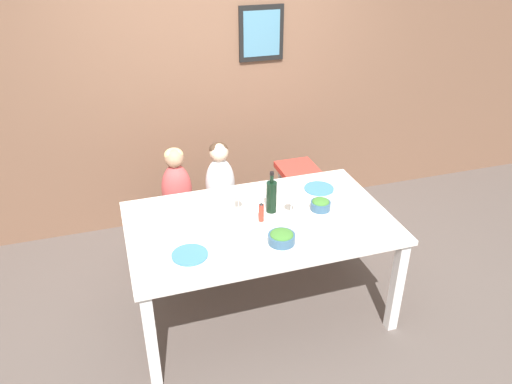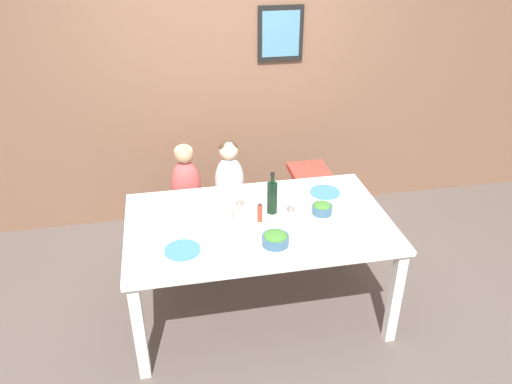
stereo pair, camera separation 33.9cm
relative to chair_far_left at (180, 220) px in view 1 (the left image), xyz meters
name	(u,v)px [view 1 (the left image)]	position (x,y,z in m)	size (l,w,h in m)	color
ground_plane	(259,307)	(0.44, -0.79, -0.39)	(14.00, 14.00, 0.00)	#564C47
wall_back	(208,78)	(0.45, 0.70, 0.96)	(10.00, 0.09, 2.70)	brown
dining_table	(260,231)	(0.44, -0.79, 0.30)	(1.80, 1.08, 0.78)	white
chair_far_left	(180,220)	(0.00, 0.00, 0.00)	(0.38, 0.43, 0.46)	silver
chair_far_center	(221,213)	(0.36, 0.00, 0.00)	(0.38, 0.43, 0.46)	silver
chair_right_highchair	(298,184)	(1.05, 0.00, 0.17)	(0.32, 0.36, 0.72)	silver
person_child_left	(176,182)	(0.00, 0.00, 0.36)	(0.24, 0.19, 0.57)	#C64C4C
person_child_center	(220,176)	(0.36, 0.00, 0.36)	(0.24, 0.19, 0.57)	silver
wine_bottle	(271,196)	(0.56, -0.70, 0.51)	(0.07, 0.07, 0.31)	black
paper_towel_roll	(227,214)	(0.21, -0.84, 0.52)	(0.11, 0.11, 0.26)	white
wine_glass_near	(291,199)	(0.68, -0.77, 0.51)	(0.07, 0.07, 0.17)	white
wine_glass_far	(238,196)	(0.34, -0.62, 0.51)	(0.07, 0.07, 0.17)	white
salad_bowl_large	(282,237)	(0.50, -1.08, 0.43)	(0.18, 0.18, 0.08)	#335675
salad_bowl_small	(321,204)	(0.90, -0.77, 0.43)	(0.14, 0.14, 0.08)	#335675
dinner_plate_front_left	(190,255)	(-0.09, -1.04, 0.39)	(0.23, 0.23, 0.01)	teal
dinner_plate_back_left	(177,207)	(-0.07, -0.45, 0.39)	(0.23, 0.23, 0.01)	silver
dinner_plate_back_right	(319,188)	(1.01, -0.50, 0.39)	(0.23, 0.23, 0.01)	teal
dinner_plate_front_right	(338,230)	(0.90, -1.06, 0.39)	(0.23, 0.23, 0.01)	silver
condiment_bottle_hot_sauce	(261,212)	(0.45, -0.79, 0.46)	(0.04, 0.04, 0.15)	red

